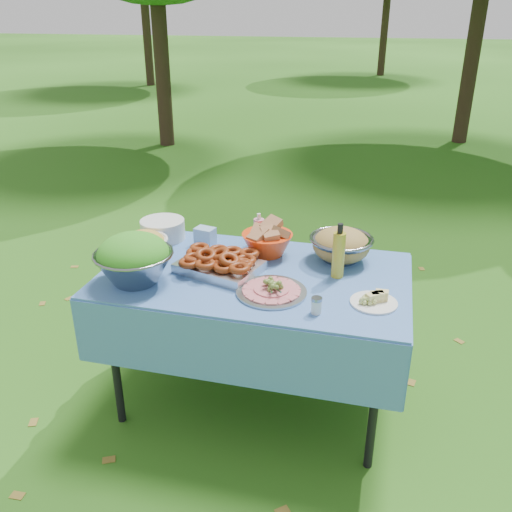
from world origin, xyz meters
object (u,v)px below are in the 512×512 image
Objects in this scene: pasta_bowl_steel at (341,244)px; charcuterie_platter at (271,286)px; plate_stack at (163,229)px; oil_bottle at (339,251)px; picnic_table at (255,340)px; bread_bowl at (267,239)px; salad_bowl at (134,259)px.

charcuterie_platter is (-0.26, -0.43, -0.05)m from pasta_bowl_steel.
plate_stack is at bearing 146.93° from charcuterie_platter.
oil_bottle reaches higher than plate_stack.
picnic_table is 0.47m from charcuterie_platter.
picnic_table is 6.03× the size of plate_stack.
picnic_table is 0.52m from bread_bowl.
bread_bowl is 0.82× the size of charcuterie_platter.
bread_bowl reaches higher than charcuterie_platter.
salad_bowl is at bearing -139.16° from bread_bowl.
bread_bowl is 0.42m from charcuterie_platter.
oil_bottle is at bearing 9.98° from picnic_table.
pasta_bowl_steel is 1.17× the size of oil_bottle.
pasta_bowl_steel reaches higher than picnic_table.
bread_bowl is at bearing 40.84° from salad_bowl.
salad_bowl is 1.49× the size of plate_stack.
bread_bowl is at bearing -175.83° from pasta_bowl_steel.
picnic_table is 0.80m from plate_stack.
pasta_bowl_steel reaches higher than plate_stack.
salad_bowl reaches higher than charcuterie_platter.
picnic_table is 4.65× the size of pasta_bowl_steel.
plate_stack is 1.02m from oil_bottle.
salad_bowl is at bearing -157.08° from picnic_table.
bread_bowl is at bearing -6.06° from plate_stack.
charcuterie_platter is 1.19× the size of oil_bottle.
salad_bowl is 1.38× the size of bread_bowl.
salad_bowl is 1.35× the size of oil_bottle.
plate_stack is at bearing 173.94° from bread_bowl.
picnic_table is at bearing -91.88° from bread_bowl.
plate_stack is 0.76× the size of charcuterie_platter.
plate_stack is at bearing 177.84° from pasta_bowl_steel.
charcuterie_platter is at bearing 4.32° from salad_bowl.
salad_bowl is 0.95m from oil_bottle.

